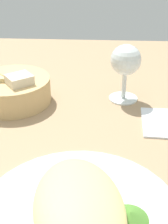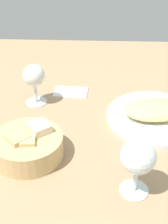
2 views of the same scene
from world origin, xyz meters
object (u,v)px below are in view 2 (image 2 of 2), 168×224
(plate, at_px, (155,117))
(wine_glass_near, at_px, (34,78))
(bread_basket, at_px, (28,145))
(folded_napkin, at_px, (71,91))
(wine_glass_far, at_px, (138,159))

(plate, height_order, wine_glass_near, wine_glass_near)
(bread_basket, height_order, folded_napkin, bread_basket)
(plate, height_order, wine_glass_far, wine_glass_far)
(plate, relative_size, folded_napkin, 2.53)
(wine_glass_far, bearing_deg, bread_basket, -22.67)
(bread_basket, relative_size, folded_napkin, 1.54)
(bread_basket, xyz_separation_m, folded_napkin, (-0.08, -0.32, -0.03))
(bread_basket, bearing_deg, plate, -152.52)
(wine_glass_near, xyz_separation_m, folded_napkin, (-0.10, -0.07, -0.08))
(wine_glass_near, bearing_deg, bread_basket, 96.25)
(wine_glass_near, bearing_deg, plate, 168.14)
(plate, bearing_deg, bread_basket, 27.48)
(plate, xyz_separation_m, folded_napkin, (0.26, -0.14, -0.00))
(bread_basket, height_order, wine_glass_near, wine_glass_near)
(folded_napkin, bearing_deg, bread_basket, -100.37)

